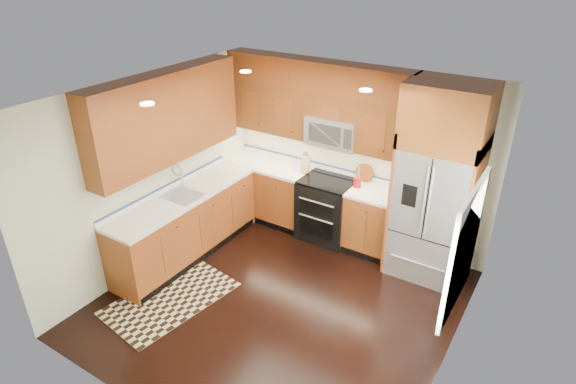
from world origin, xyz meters
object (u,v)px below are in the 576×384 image
Objects in this scene: rug at (171,298)px; refrigerator at (437,185)px; range at (327,209)px; knife_block at (306,164)px; utensil_crock at (357,180)px.

refrigerator is at bearing 51.18° from rug.
refrigerator reaches higher than rug.
range is at bearing 76.41° from rug.
rug is 4.92× the size of knife_block.
rug is at bearing -112.03° from range.
utensil_crock is (1.39, 2.39, 1.04)m from rug.
knife_block is 1.04× the size of utensil_crock.
refrigerator is 1.14m from utensil_crock.
refrigerator reaches higher than utensil_crock.
knife_block is at bearing 86.69° from rug.
utensil_crock is (0.44, 0.04, 0.58)m from range.
utensil_crock is at bearing 68.26° from rug.
knife_block is at bearing 166.70° from range.
range reaches higher than rug.
range is at bearing 178.60° from refrigerator.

